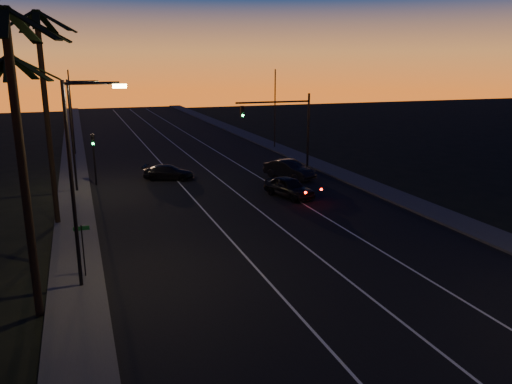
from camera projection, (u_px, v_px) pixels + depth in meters
name	position (u px, v px, depth m)	size (l,w,h in m)	color
road	(245.00, 206.00, 34.73)	(20.00, 170.00, 0.01)	black
sidewalk_left	(75.00, 222.00, 31.04)	(2.40, 170.00, 0.16)	#323230
sidewalk_right	(383.00, 191.00, 38.38)	(2.40, 170.00, 0.16)	#323230
lane_stripe_left	(204.00, 210.00, 33.74)	(0.12, 160.00, 0.01)	silver
lane_stripe_mid	(252.00, 205.00, 34.89)	(0.12, 160.00, 0.01)	silver
lane_stripe_right	(298.00, 200.00, 36.03)	(0.12, 160.00, 0.01)	silver
palm_near	(19.00, 137.00, 17.90)	(4.25, 4.16, 11.53)	black
palm_mid	(19.00, 138.00, 23.37)	(4.25, 4.16, 10.03)	black
palm_far	(45.00, 99.00, 28.83)	(4.25, 4.16, 12.53)	black
streetlight_left_near	(78.00, 170.00, 20.78)	(2.55, 0.26, 9.00)	black
streetlight_left_far	(76.00, 126.00, 37.25)	(2.55, 0.26, 8.50)	black
street_sign	(83.00, 245.00, 22.58)	(0.70, 0.06, 2.60)	black
signal_mast	(285.00, 119.00, 44.97)	(7.10, 0.41, 7.00)	black
signal_post	(94.00, 150.00, 39.99)	(0.28, 0.37, 4.20)	black
far_pole_left	(72.00, 113.00, 52.78)	(0.14, 0.14, 9.00)	black
far_pole_right	(275.00, 109.00, 57.25)	(0.14, 0.14, 9.00)	black
lead_car	(289.00, 187.00, 36.85)	(3.08, 5.17, 1.50)	black
right_car	(289.00, 169.00, 42.79)	(3.46, 5.03, 1.57)	black
cross_car	(169.00, 172.00, 42.46)	(4.63, 3.21, 1.25)	black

